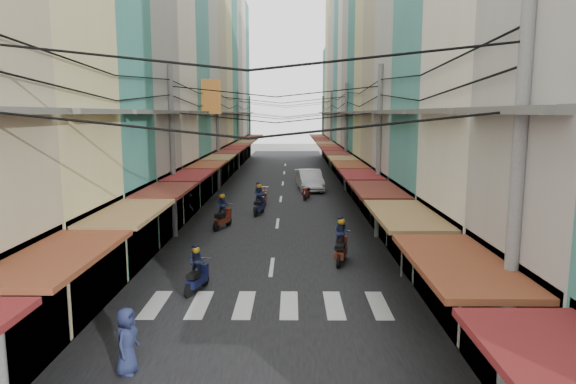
{
  "coord_description": "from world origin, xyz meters",
  "views": [
    {
      "loc": [
        0.79,
        -21.3,
        5.95
      ],
      "look_at": [
        0.58,
        4.92,
        1.91
      ],
      "focal_mm": 32.0,
      "sensor_mm": 36.0,
      "label": 1
    }
  ],
  "objects_px": {
    "market_umbrella": "(453,206)",
    "traffic_sign": "(403,223)",
    "bicycle": "(425,265)",
    "white_car": "(310,190)"
  },
  "relations": [
    {
      "from": "white_car",
      "to": "traffic_sign",
      "type": "bearing_deg",
      "value": -87.77
    },
    {
      "from": "bicycle",
      "to": "market_umbrella",
      "type": "distance_m",
      "value": 2.59
    },
    {
      "from": "white_car",
      "to": "market_umbrella",
      "type": "xyz_separation_m",
      "value": [
        5.02,
        -19.38,
        2.28
      ]
    },
    {
      "from": "white_car",
      "to": "market_umbrella",
      "type": "height_order",
      "value": "market_umbrella"
    },
    {
      "from": "white_car",
      "to": "bicycle",
      "type": "xyz_separation_m",
      "value": [
        3.89,
        -19.89,
        0.0
      ]
    },
    {
      "from": "white_car",
      "to": "traffic_sign",
      "type": "xyz_separation_m",
      "value": [
        2.6,
        -21.38,
        2.04
      ]
    },
    {
      "from": "white_car",
      "to": "market_umbrella",
      "type": "relative_size",
      "value": 2.21
    },
    {
      "from": "market_umbrella",
      "to": "traffic_sign",
      "type": "distance_m",
      "value": 3.14
    },
    {
      "from": "market_umbrella",
      "to": "traffic_sign",
      "type": "xyz_separation_m",
      "value": [
        -2.42,
        -2.0,
        -0.24
      ]
    },
    {
      "from": "bicycle",
      "to": "traffic_sign",
      "type": "height_order",
      "value": "traffic_sign"
    }
  ]
}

